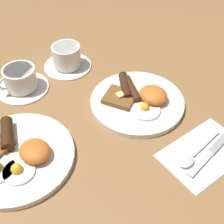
{
  "coord_description": "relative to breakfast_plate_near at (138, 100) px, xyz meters",
  "views": [
    {
      "loc": [
        -0.41,
        0.48,
        0.59
      ],
      "look_at": [
        0.01,
        0.09,
        0.03
      ],
      "focal_mm": 50.0,
      "sensor_mm": 36.0,
      "label": 1
    }
  ],
  "objects": [
    {
      "name": "napkin",
      "position": [
        -0.23,
        0.01,
        -0.01
      ],
      "size": [
        0.16,
        0.22,
        0.01
      ],
      "primitive_type": "cube",
      "rotation": [
        0.0,
        0.0,
        -0.12
      ],
      "color": "white",
      "rests_on": "ground_plane"
    },
    {
      "name": "breakfast_plate_near",
      "position": [
        0.0,
        0.0,
        0.0
      ],
      "size": [
        0.26,
        0.26,
        0.05
      ],
      "color": "white",
      "rests_on": "ground_plane"
    },
    {
      "name": "breakfast_plate_far",
      "position": [
        0.06,
        0.34,
        -0.0
      ],
      "size": [
        0.27,
        0.27,
        0.05
      ],
      "color": "white",
      "rests_on": "ground_plane"
    },
    {
      "name": "knife",
      "position": [
        -0.24,
        0.0,
        -0.01
      ],
      "size": [
        0.02,
        0.16,
        0.01
      ],
      "rotation": [
        0.0,
        0.0,
        1.62
      ],
      "color": "silver",
      "rests_on": "napkin"
    },
    {
      "name": "ground_plane",
      "position": [
        -0.0,
        0.0,
        -0.01
      ],
      "size": [
        3.0,
        3.0,
        0.0
      ],
      "primitive_type": "plane",
      "color": "olive"
    },
    {
      "name": "teacup_near",
      "position": [
        0.27,
        0.03,
        0.02
      ],
      "size": [
        0.15,
        0.15,
        0.07
      ],
      "color": "white",
      "rests_on": "ground_plane"
    },
    {
      "name": "teacup_far",
      "position": [
        0.27,
        0.2,
        0.02
      ],
      "size": [
        0.15,
        0.15,
        0.07
      ],
      "color": "white",
      "rests_on": "ground_plane"
    },
    {
      "name": "spoon",
      "position": [
        -0.22,
        0.05,
        -0.01
      ],
      "size": [
        0.03,
        0.15,
        0.01
      ],
      "rotation": [
        0.0,
        0.0,
        1.58
      ],
      "color": "silver",
      "rests_on": "napkin"
    }
  ]
}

